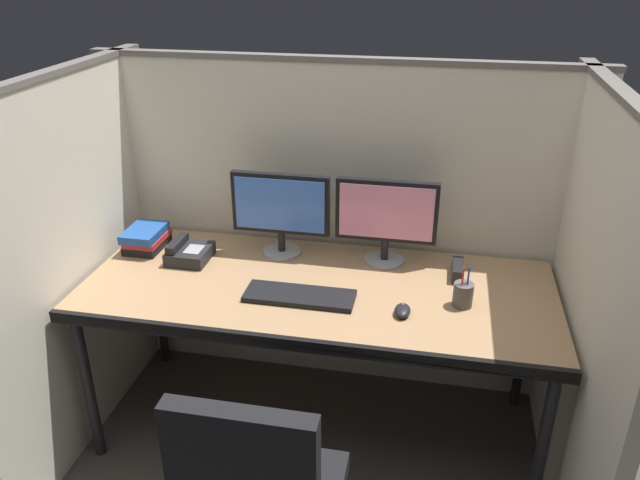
{
  "coord_description": "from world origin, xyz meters",
  "views": [
    {
      "loc": [
        0.44,
        -1.85,
        1.99
      ],
      "look_at": [
        0.0,
        0.35,
        0.92
      ],
      "focal_mm": 34.88,
      "sensor_mm": 36.0,
      "label": 1
    }
  ],
  "objects_px": {
    "desk": "(317,297)",
    "monitor_left": "(281,209)",
    "computer_mouse": "(402,311)",
    "keyboard_main": "(300,296)",
    "book_stack": "(146,238)",
    "monitor_right": "(386,216)",
    "pen_cup": "(463,294)",
    "red_stapler": "(458,270)",
    "desk_phone": "(189,253)"
  },
  "relations": [
    {
      "from": "monitor_right",
      "to": "book_stack",
      "type": "relative_size",
      "value": 1.92
    },
    {
      "from": "pen_cup",
      "to": "red_stapler",
      "type": "height_order",
      "value": "pen_cup"
    },
    {
      "from": "monitor_left",
      "to": "monitor_right",
      "type": "bearing_deg",
      "value": 0.99
    },
    {
      "from": "desk",
      "to": "desk_phone",
      "type": "distance_m",
      "value": 0.62
    },
    {
      "from": "monitor_left",
      "to": "monitor_right",
      "type": "relative_size",
      "value": 1.0
    },
    {
      "from": "keyboard_main",
      "to": "red_stapler",
      "type": "height_order",
      "value": "red_stapler"
    },
    {
      "from": "monitor_left",
      "to": "computer_mouse",
      "type": "distance_m",
      "value": 0.73
    },
    {
      "from": "pen_cup",
      "to": "red_stapler",
      "type": "relative_size",
      "value": 1.13
    },
    {
      "from": "monitor_left",
      "to": "pen_cup",
      "type": "xyz_separation_m",
      "value": [
        0.79,
        -0.3,
        -0.17
      ]
    },
    {
      "from": "monitor_right",
      "to": "pen_cup",
      "type": "bearing_deg",
      "value": -42.74
    },
    {
      "from": "monitor_right",
      "to": "red_stapler",
      "type": "distance_m",
      "value": 0.37
    },
    {
      "from": "desk",
      "to": "monitor_left",
      "type": "bearing_deg",
      "value": 129.03
    },
    {
      "from": "red_stapler",
      "to": "pen_cup",
      "type": "bearing_deg",
      "value": -85.52
    },
    {
      "from": "pen_cup",
      "to": "desk_phone",
      "type": "distance_m",
      "value": 1.18
    },
    {
      "from": "keyboard_main",
      "to": "desk_phone",
      "type": "xyz_separation_m",
      "value": [
        -0.55,
        0.23,
        0.02
      ]
    },
    {
      "from": "computer_mouse",
      "to": "pen_cup",
      "type": "bearing_deg",
      "value": 26.34
    },
    {
      "from": "computer_mouse",
      "to": "book_stack",
      "type": "xyz_separation_m",
      "value": [
        -1.18,
        0.34,
        0.03
      ]
    },
    {
      "from": "desk",
      "to": "keyboard_main",
      "type": "xyz_separation_m",
      "value": [
        -0.05,
        -0.1,
        0.06
      ]
    },
    {
      "from": "monitor_right",
      "to": "book_stack",
      "type": "xyz_separation_m",
      "value": [
        -1.07,
        -0.08,
        -0.17
      ]
    },
    {
      "from": "keyboard_main",
      "to": "desk",
      "type": "bearing_deg",
      "value": 64.9
    },
    {
      "from": "monitor_right",
      "to": "desk_phone",
      "type": "distance_m",
      "value": 0.87
    },
    {
      "from": "keyboard_main",
      "to": "computer_mouse",
      "type": "xyz_separation_m",
      "value": [
        0.4,
        -0.04,
        0.01
      ]
    },
    {
      "from": "red_stapler",
      "to": "desk_phone",
      "type": "bearing_deg",
      "value": -176.2
    },
    {
      "from": "desk",
      "to": "desk_phone",
      "type": "xyz_separation_m",
      "value": [
        -0.6,
        0.13,
        0.08
      ]
    },
    {
      "from": "book_stack",
      "to": "monitor_left",
      "type": "bearing_deg",
      "value": 6.48
    },
    {
      "from": "red_stapler",
      "to": "desk_phone",
      "type": "xyz_separation_m",
      "value": [
        -1.15,
        -0.08,
        0.01
      ]
    },
    {
      "from": "monitor_right",
      "to": "red_stapler",
      "type": "height_order",
      "value": "monitor_right"
    },
    {
      "from": "desk",
      "to": "keyboard_main",
      "type": "height_order",
      "value": "keyboard_main"
    },
    {
      "from": "monitor_right",
      "to": "desk_phone",
      "type": "height_order",
      "value": "monitor_right"
    },
    {
      "from": "desk",
      "to": "pen_cup",
      "type": "xyz_separation_m",
      "value": [
        0.57,
        -0.03,
        0.1
      ]
    },
    {
      "from": "monitor_right",
      "to": "book_stack",
      "type": "distance_m",
      "value": 1.09
    },
    {
      "from": "monitor_right",
      "to": "red_stapler",
      "type": "bearing_deg",
      "value": -12.63
    },
    {
      "from": "pen_cup",
      "to": "desk_phone",
      "type": "height_order",
      "value": "pen_cup"
    },
    {
      "from": "desk_phone",
      "to": "desk",
      "type": "bearing_deg",
      "value": -11.88
    },
    {
      "from": "monitor_right",
      "to": "pen_cup",
      "type": "distance_m",
      "value": 0.48
    },
    {
      "from": "desk_phone",
      "to": "computer_mouse",
      "type": "bearing_deg",
      "value": -15.69
    },
    {
      "from": "monitor_right",
      "to": "desk",
      "type": "bearing_deg",
      "value": -131.69
    },
    {
      "from": "desk",
      "to": "computer_mouse",
      "type": "distance_m",
      "value": 0.39
    },
    {
      "from": "computer_mouse",
      "to": "red_stapler",
      "type": "distance_m",
      "value": 0.4
    },
    {
      "from": "pen_cup",
      "to": "desk",
      "type": "bearing_deg",
      "value": 176.7
    },
    {
      "from": "keyboard_main",
      "to": "red_stapler",
      "type": "xyz_separation_m",
      "value": [
        0.6,
        0.31,
        0.02
      ]
    },
    {
      "from": "keyboard_main",
      "to": "pen_cup",
      "type": "bearing_deg",
      "value": 6.4
    },
    {
      "from": "pen_cup",
      "to": "book_stack",
      "type": "bearing_deg",
      "value": 170.76
    },
    {
      "from": "computer_mouse",
      "to": "keyboard_main",
      "type": "bearing_deg",
      "value": 174.49
    },
    {
      "from": "keyboard_main",
      "to": "book_stack",
      "type": "xyz_separation_m",
      "value": [
        -0.78,
        0.3,
        0.04
      ]
    },
    {
      "from": "pen_cup",
      "to": "red_stapler",
      "type": "distance_m",
      "value": 0.24
    },
    {
      "from": "book_stack",
      "to": "red_stapler",
      "type": "xyz_separation_m",
      "value": [
        1.38,
        0.01,
        -0.02
      ]
    },
    {
      "from": "book_stack",
      "to": "pen_cup",
      "type": "distance_m",
      "value": 1.42
    },
    {
      "from": "desk",
      "to": "book_stack",
      "type": "distance_m",
      "value": 0.86
    },
    {
      "from": "pen_cup",
      "to": "red_stapler",
      "type": "bearing_deg",
      "value": 94.48
    }
  ]
}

